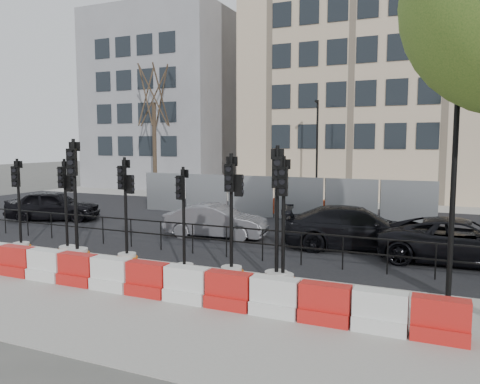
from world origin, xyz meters
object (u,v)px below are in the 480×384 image
at_px(traffic_signal_a, 20,235).
at_px(lamp_post_near, 455,159).
at_px(car_a, 54,206).
at_px(traffic_signal_d, 127,241).
at_px(traffic_signal_h, 283,263).
at_px(car_c, 356,228).

bearing_deg(traffic_signal_a, lamp_post_near, -15.87).
bearing_deg(car_a, traffic_signal_d, -147.05).
bearing_deg(traffic_signal_h, lamp_post_near, 2.80).
bearing_deg(lamp_post_near, traffic_signal_h, -170.68).
xyz_separation_m(traffic_signal_d, traffic_signal_h, (4.83, -0.27, -0.08)).
relative_size(traffic_signal_d, traffic_signal_h, 0.97).
bearing_deg(traffic_signal_a, traffic_signal_h, -18.88).
bearing_deg(car_a, traffic_signal_h, -137.18).
distance_m(lamp_post_near, car_a, 17.45).
distance_m(lamp_post_near, car_c, 5.92).
distance_m(traffic_signal_d, traffic_signal_h, 4.84).
relative_size(traffic_signal_h, car_a, 0.74).
bearing_deg(car_c, car_a, 74.34).
bearing_deg(car_c, lamp_post_near, -162.68).
xyz_separation_m(traffic_signal_a, traffic_signal_d, (4.06, 0.13, 0.12)).
bearing_deg(car_c, traffic_signal_d, 116.29).
height_order(traffic_signal_d, car_c, traffic_signal_d).
height_order(lamp_post_near, traffic_signal_h, lamp_post_near).
height_order(lamp_post_near, car_c, lamp_post_near).
relative_size(traffic_signal_d, car_c, 0.60).
relative_size(lamp_post_near, traffic_signal_a, 1.95).
distance_m(lamp_post_near, traffic_signal_a, 12.85).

